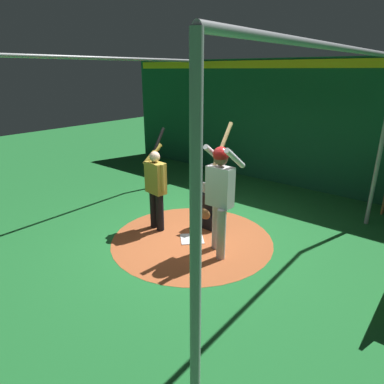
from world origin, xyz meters
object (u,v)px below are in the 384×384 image
(batter, at_px, (220,190))
(visitor, at_px, (156,185))
(home_plate, at_px, (192,239))
(catcher, at_px, (210,209))

(batter, height_order, visitor, batter)
(home_plate, bearing_deg, batter, 83.27)
(home_plate, relative_size, catcher, 0.43)
(batter, bearing_deg, catcher, -135.37)
(batter, bearing_deg, home_plate, -96.73)
(catcher, bearing_deg, home_plate, 4.80)
(visitor, bearing_deg, home_plate, 102.83)
(batter, relative_size, visitor, 1.12)
(home_plate, relative_size, batter, 0.19)
(home_plate, height_order, catcher, catcher)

